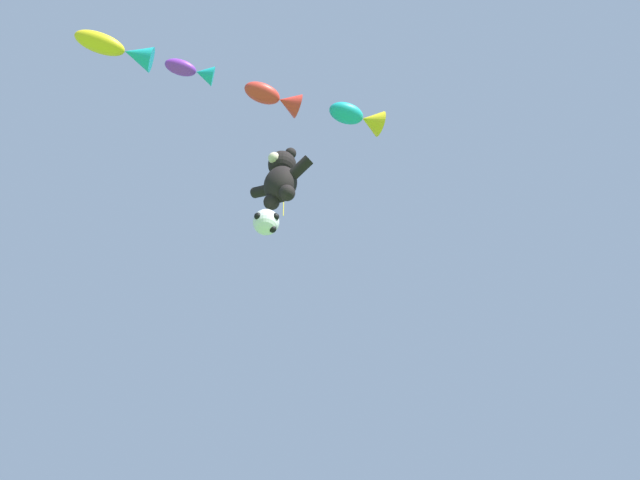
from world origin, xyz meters
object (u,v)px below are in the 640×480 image
at_px(fish_kite_goldfin, 119,49).
at_px(fish_kite_crimson, 276,98).
at_px(diamond_kite, 287,181).
at_px(fish_kite_violet, 193,71).
at_px(teddy_bear_kite, 281,178).
at_px(fish_kite_teal, 359,117).
at_px(soccer_ball_kite, 266,222).

bearing_deg(fish_kite_goldfin, fish_kite_crimson, 56.12).
bearing_deg(fish_kite_goldfin, diamond_kite, 87.96).
relative_size(fish_kite_violet, fish_kite_goldfin, 0.66).
bearing_deg(fish_kite_violet, fish_kite_crimson, 61.87).
xyz_separation_m(teddy_bear_kite, fish_kite_violet, (-0.74, -3.51, 2.21)).
bearing_deg(fish_kite_violet, fish_kite_goldfin, -130.76).
height_order(fish_kite_teal, fish_kite_crimson, fish_kite_teal).
distance_m(soccer_ball_kite, fish_kite_violet, 5.34).
relative_size(fish_kite_crimson, fish_kite_violet, 1.31).
relative_size(teddy_bear_kite, fish_kite_goldfin, 1.05).
relative_size(soccer_ball_kite, diamond_kite, 0.30).
distance_m(soccer_ball_kite, fish_kite_goldfin, 7.05).
bearing_deg(fish_kite_teal, soccer_ball_kite, -154.11).
xyz_separation_m(soccer_ball_kite, diamond_kite, (-1.63, 2.52, 5.67)).
height_order(fish_kite_teal, fish_kite_violet, fish_kite_teal).
bearing_deg(diamond_kite, fish_kite_goldfin, -92.04).
distance_m(fish_kite_teal, fish_kite_goldfin, 7.82).
height_order(fish_kite_violet, diamond_kite, diamond_kite).
height_order(fish_kite_crimson, fish_kite_goldfin, fish_kite_crimson).
height_order(fish_kite_goldfin, diamond_kite, diamond_kite).
relative_size(fish_kite_teal, fish_kite_goldfin, 0.88).
bearing_deg(fish_kite_teal, diamond_kite, 163.43).
xyz_separation_m(teddy_bear_kite, diamond_kite, (-1.95, 2.43, 3.79)).
relative_size(teddy_bear_kite, fish_kite_violet, 1.59).
relative_size(fish_kite_crimson, fish_kite_goldfin, 0.87).
bearing_deg(soccer_ball_kite, fish_kite_violet, -97.15).
xyz_separation_m(fish_kite_violet, fish_kite_goldfin, (-1.47, -1.71, 0.36)).
bearing_deg(fish_kite_crimson, soccer_ball_kite, 129.05).
bearing_deg(diamond_kite, fish_kite_violet, -78.56).
bearing_deg(soccer_ball_kite, teddy_bear_kite, 16.80).
distance_m(fish_kite_teal, diamond_kite, 4.53).
xyz_separation_m(fish_kite_goldfin, diamond_kite, (0.27, 7.65, 1.22)).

